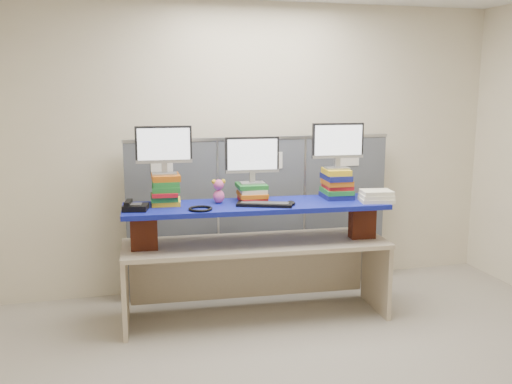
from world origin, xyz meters
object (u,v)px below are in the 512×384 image
object	(u,v)px
monitor_right	(338,143)
keyboard	(265,204)
desk_phone	(135,207)
monitor_left	(164,147)
monitor_center	(252,157)
blue_board	(256,206)
desk	(256,257)

from	to	relation	value
monitor_right	keyboard	bearing A→B (deg)	-162.44
keyboard	desk_phone	distance (m)	1.06
monitor_left	keyboard	size ratio (longest dim) A/B	0.96
monitor_center	blue_board	bearing A→B (deg)	-85.17
monitor_left	desk_phone	world-z (taller)	monitor_left
monitor_center	desk	bearing A→B (deg)	-85.17
monitor_left	monitor_center	bearing A→B (deg)	0.00
monitor_left	monitor_right	size ratio (longest dim) A/B	1.00
keyboard	monitor_left	bearing A→B (deg)	-177.21
blue_board	keyboard	bearing A→B (deg)	-62.97
monitor_right	desk	bearing A→B (deg)	-171.08
keyboard	monitor_center	bearing A→B (deg)	123.99
monitor_left	blue_board	bearing A→B (deg)	-8.92
monitor_left	monitor_center	size ratio (longest dim) A/B	1.00
blue_board	monitor_right	size ratio (longest dim) A/B	4.78
desk	monitor_center	size ratio (longest dim) A/B	4.94
monitor_right	desk_phone	bearing A→B (deg)	-173.82
monitor_left	monitor_center	distance (m)	0.75
desk	keyboard	xyz separation A→B (m)	(0.05, -0.11, 0.49)
desk	monitor_right	world-z (taller)	monitor_right
desk	blue_board	bearing A→B (deg)	3.68
blue_board	monitor_right	distance (m)	0.92
monitor_left	desk_phone	size ratio (longest dim) A/B	2.09
monitor_left	desk	bearing A→B (deg)	-8.92
monitor_right	keyboard	xyz separation A→B (m)	(-0.71, -0.18, -0.47)
desk	monitor_left	bearing A→B (deg)	171.08
monitor_left	monitor_right	world-z (taller)	monitor_right
monitor_right	desk_phone	distance (m)	1.83
monitor_center	keyboard	size ratio (longest dim) A/B	0.96
keyboard	desk_phone	size ratio (longest dim) A/B	2.18
keyboard	monitor_right	bearing A→B (deg)	35.73
monitor_left	monitor_right	xyz separation A→B (m)	(1.51, -0.10, 0.00)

